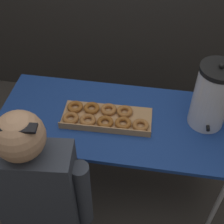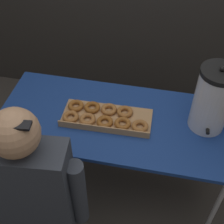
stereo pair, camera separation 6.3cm
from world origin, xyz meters
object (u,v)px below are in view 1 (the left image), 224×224
Objects in this scene: donut_box at (105,117)px; coffee_urn at (212,96)px; cell_phone at (17,121)px; person_seated at (41,203)px.

donut_box is 0.69m from coffee_urn.
donut_box is at bearing -172.29° from coffee_urn.
donut_box is 0.57m from cell_phone.
person_seated is at bearing -142.63° from coffee_urn.
coffee_urn is 3.01× the size of cell_phone.
cell_phone is at bearing -63.70° from person_seated.
person_seated reaches higher than donut_box.
donut_box is 0.66m from person_seated.
donut_box is at bearing 20.43° from cell_phone.
cell_phone is at bearing -170.57° from donut_box.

